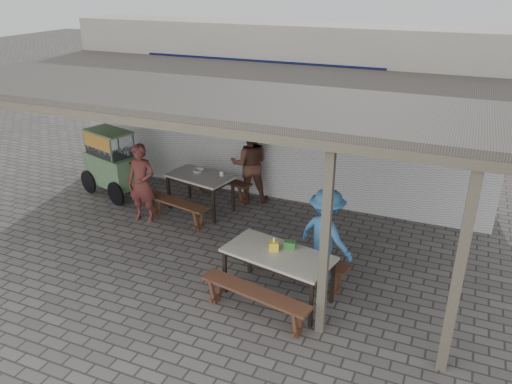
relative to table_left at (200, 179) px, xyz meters
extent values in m
plane|color=#615C57|center=(0.92, -1.77, -0.67)|extent=(60.00, 60.00, 0.00)
cube|color=beige|center=(0.92, 1.83, 1.08)|extent=(9.00, 1.20, 3.50)
cube|color=white|center=(0.92, 1.20, -0.07)|extent=(9.00, 0.10, 1.20)
cube|color=#100F4A|center=(0.72, 1.21, 1.38)|extent=(5.00, 0.03, 1.60)
cube|color=#544F48|center=(0.92, -0.77, 2.08)|extent=(9.00, 4.20, 0.12)
cube|color=#706854|center=(0.92, -2.82, 1.98)|extent=(9.00, 0.12, 0.12)
cube|color=#706854|center=(4.82, -2.77, 0.68)|extent=(0.12, 0.12, 2.70)
cube|color=#706854|center=(3.27, -2.67, 0.68)|extent=(0.11, 0.11, 2.70)
cube|color=beige|center=(0.00, 0.00, 0.06)|extent=(1.39, 0.97, 0.04)
cube|color=black|center=(0.00, 0.00, 0.00)|extent=(1.28, 0.85, 0.06)
cube|color=black|center=(-0.63, -0.19, -0.32)|extent=(0.05, 0.05, 0.71)
cube|color=black|center=(0.51, -0.41, -0.32)|extent=(0.05, 0.05, 0.71)
cube|color=black|center=(-0.51, 0.41, -0.32)|extent=(0.05, 0.05, 0.71)
cube|color=black|center=(0.63, 0.19, -0.32)|extent=(0.05, 0.05, 0.71)
cube|color=brown|center=(-0.14, -0.68, -0.24)|extent=(1.40, 0.54, 0.04)
cube|color=brown|center=(-0.66, -0.58, -0.47)|extent=(0.10, 0.28, 0.41)
cube|color=brown|center=(0.39, -0.79, -0.47)|extent=(0.10, 0.28, 0.41)
cube|color=brown|center=(0.14, 0.68, -0.24)|extent=(1.40, 0.54, 0.04)
cube|color=brown|center=(-0.39, 0.79, -0.47)|extent=(0.10, 0.28, 0.41)
cube|color=brown|center=(0.66, 0.58, -0.47)|extent=(0.10, 0.28, 0.41)
cube|color=beige|center=(2.48, -2.20, 0.06)|extent=(1.67, 1.04, 0.04)
cube|color=black|center=(2.48, -2.20, 0.00)|extent=(1.55, 0.93, 0.06)
cube|color=black|center=(1.72, -2.38, -0.32)|extent=(0.05, 0.05, 0.71)
cube|color=black|center=(3.13, -2.65, -0.32)|extent=(0.05, 0.05, 0.71)
cube|color=black|center=(1.84, -1.75, -0.32)|extent=(0.05, 0.05, 0.71)
cube|color=black|center=(3.25, -2.02, -0.32)|extent=(0.05, 0.05, 0.71)
cube|color=brown|center=(2.37, -2.78, -0.24)|extent=(1.68, 0.59, 0.04)
cube|color=brown|center=(1.70, -2.65, -0.47)|extent=(0.10, 0.28, 0.41)
cube|color=brown|center=(3.04, -2.91, -0.47)|extent=(0.10, 0.28, 0.41)
cube|color=brown|center=(2.59, -1.62, -0.24)|extent=(1.68, 0.59, 0.04)
cube|color=brown|center=(1.93, -1.49, -0.47)|extent=(0.10, 0.28, 0.41)
cube|color=brown|center=(3.26, -1.74, -0.47)|extent=(0.10, 0.28, 0.41)
cube|color=#6C9764|center=(-2.09, -0.01, -0.08)|extent=(1.35, 0.97, 0.63)
cube|color=#6C9764|center=(-2.09, -0.01, -0.42)|extent=(1.30, 0.92, 0.05)
cylinder|color=black|center=(-2.67, -0.19, -0.42)|extent=(0.50, 0.19, 0.51)
cylinder|color=black|center=(-1.72, -0.48, -0.42)|extent=(0.50, 0.19, 0.51)
cube|color=silver|center=(-2.13, 0.00, 0.48)|extent=(1.11, 0.81, 0.50)
cube|color=#6C9764|center=(-2.13, 0.00, 0.73)|extent=(1.15, 0.86, 0.04)
cube|color=#DD6534|center=(-2.22, -0.27, 0.57)|extent=(0.87, 0.29, 0.29)
cylinder|color=black|center=(-1.40, -0.22, 0.19)|extent=(0.61, 0.22, 0.04)
imported|color=brown|center=(-0.79, -0.82, 0.09)|extent=(0.60, 0.44, 1.52)
imported|color=brown|center=(0.72, 0.82, 0.15)|extent=(0.97, 0.88, 1.64)
imported|color=#3D7CBB|center=(2.96, -1.41, 0.08)|extent=(1.11, 0.91, 1.49)
cube|color=yellow|center=(2.39, -2.14, 0.15)|extent=(0.17, 0.17, 0.13)
cube|color=#3A7A36|center=(2.59, -2.00, 0.14)|extent=(0.18, 0.13, 0.11)
cylinder|color=white|center=(0.40, 0.16, 0.13)|extent=(0.08, 0.08, 0.09)
imported|color=white|center=(-0.12, 0.15, 0.11)|extent=(0.24, 0.24, 0.05)
camera|label=1|loc=(4.59, -7.97, 3.70)|focal=35.00mm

